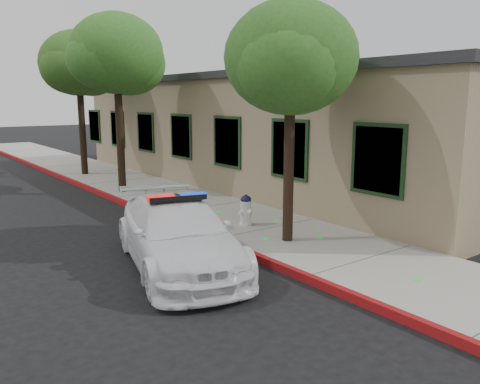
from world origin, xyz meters
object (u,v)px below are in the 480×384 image
street_tree_near (291,63)px  street_tree_far (80,67)px  clapboard_building (270,130)px  street_tree_mid (117,58)px  police_car (178,234)px  fire_hydrant (246,210)px

street_tree_near → street_tree_far: bearing=90.9°
clapboard_building → street_tree_near: 9.13m
street_tree_mid → street_tree_far: bearing=85.7°
clapboard_building → street_tree_mid: bearing=171.4°
police_car → street_tree_mid: size_ratio=0.84×
clapboard_building → police_car: (-8.11, -6.79, -1.44)m
fire_hydrant → street_tree_far: (-0.27, 11.06, 4.12)m
street_tree_mid → street_tree_far: 4.75m
clapboard_building → street_tree_far: 8.36m
police_car → street_tree_far: (2.49, 12.43, 3.98)m
clapboard_building → street_tree_far: size_ratio=3.48×
clapboard_building → fire_hydrant: bearing=-134.7°
police_car → fire_hydrant: (2.76, 1.37, -0.14)m
police_car → fire_hydrant: 3.08m
police_car → street_tree_near: bearing=9.0°
clapboard_building → street_tree_mid: size_ratio=3.47×
street_tree_near → street_tree_far: 12.74m
fire_hydrant → street_tree_near: (-0.07, -1.67, 3.52)m
fire_hydrant → street_tree_mid: 7.58m
clapboard_building → police_car: 10.67m
clapboard_building → street_tree_mid: street_tree_mid is taller
fire_hydrant → street_tree_near: size_ratio=0.15×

